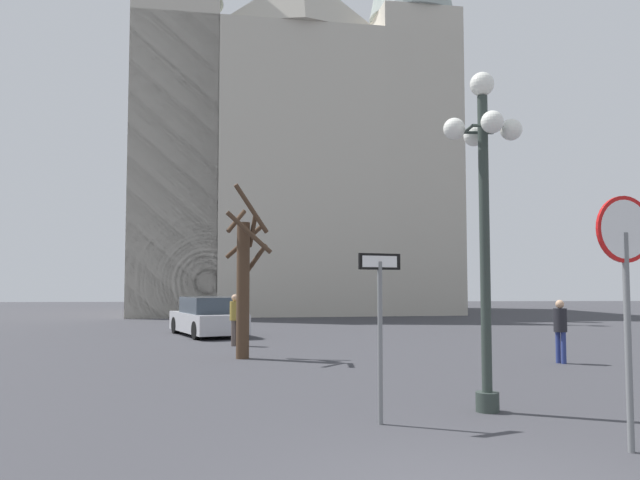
{
  "coord_description": "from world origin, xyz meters",
  "views": [
    {
      "loc": [
        -1.85,
        -5.74,
        2.0
      ],
      "look_at": [
        -0.43,
        18.71,
        3.61
      ],
      "focal_mm": 35.82,
      "sensor_mm": 36.0,
      "label": 1
    }
  ],
  "objects_px": {
    "one_way_arrow_sign": "(380,315)",
    "pedestrian_standing": "(235,315)",
    "stop_sign": "(626,270)",
    "cathedral": "(292,146)",
    "pedestrian_walking": "(560,325)",
    "parked_car_near_silver": "(208,317)",
    "street_lamp": "(484,188)",
    "bare_tree": "(244,279)"
  },
  "relations": [
    {
      "from": "cathedral",
      "to": "street_lamp",
      "type": "relative_size",
      "value": 6.23
    },
    {
      "from": "one_way_arrow_sign",
      "to": "pedestrian_standing",
      "type": "xyz_separation_m",
      "value": [
        -2.88,
        11.21,
        -0.56
      ]
    },
    {
      "from": "stop_sign",
      "to": "parked_car_near_silver",
      "type": "relative_size",
      "value": 0.63
    },
    {
      "from": "stop_sign",
      "to": "pedestrian_standing",
      "type": "relative_size",
      "value": 1.88
    },
    {
      "from": "one_way_arrow_sign",
      "to": "street_lamp",
      "type": "xyz_separation_m",
      "value": [
        1.78,
        0.77,
        1.95
      ]
    },
    {
      "from": "parked_car_near_silver",
      "to": "stop_sign",
      "type": "bearing_deg",
      "value": -67.67
    },
    {
      "from": "pedestrian_standing",
      "to": "one_way_arrow_sign",
      "type": "bearing_deg",
      "value": -75.58
    },
    {
      "from": "stop_sign",
      "to": "bare_tree",
      "type": "height_order",
      "value": "bare_tree"
    },
    {
      "from": "one_way_arrow_sign",
      "to": "pedestrian_walking",
      "type": "xyz_separation_m",
      "value": [
        5.46,
        6.41,
        -0.59
      ]
    },
    {
      "from": "stop_sign",
      "to": "pedestrian_walking",
      "type": "relative_size",
      "value": 1.95
    },
    {
      "from": "cathedral",
      "to": "parked_car_near_silver",
      "type": "relative_size",
      "value": 6.92
    },
    {
      "from": "one_way_arrow_sign",
      "to": "pedestrian_walking",
      "type": "bearing_deg",
      "value": 49.58
    },
    {
      "from": "parked_car_near_silver",
      "to": "one_way_arrow_sign",
      "type": "bearing_deg",
      "value": -74.57
    },
    {
      "from": "one_way_arrow_sign",
      "to": "bare_tree",
      "type": "relative_size",
      "value": 0.53
    },
    {
      "from": "parked_car_near_silver",
      "to": "pedestrian_standing",
      "type": "xyz_separation_m",
      "value": [
        1.29,
        -3.89,
        0.29
      ]
    },
    {
      "from": "one_way_arrow_sign",
      "to": "bare_tree",
      "type": "bearing_deg",
      "value": 106.97
    },
    {
      "from": "stop_sign",
      "to": "one_way_arrow_sign",
      "type": "bearing_deg",
      "value": 148.74
    },
    {
      "from": "cathedral",
      "to": "pedestrian_standing",
      "type": "distance_m",
      "value": 24.01
    },
    {
      "from": "bare_tree",
      "to": "pedestrian_walking",
      "type": "xyz_separation_m",
      "value": [
        7.86,
        -1.45,
        -1.16
      ]
    },
    {
      "from": "stop_sign",
      "to": "street_lamp",
      "type": "bearing_deg",
      "value": 111.13
    },
    {
      "from": "pedestrian_walking",
      "to": "stop_sign",
      "type": "bearing_deg",
      "value": -108.84
    },
    {
      "from": "street_lamp",
      "to": "bare_tree",
      "type": "distance_m",
      "value": 8.36
    },
    {
      "from": "stop_sign",
      "to": "bare_tree",
      "type": "bearing_deg",
      "value": 118.25
    },
    {
      "from": "pedestrian_standing",
      "to": "stop_sign",
      "type": "bearing_deg",
      "value": -66.48
    },
    {
      "from": "stop_sign",
      "to": "cathedral",
      "type": "bearing_deg",
      "value": 95.84
    },
    {
      "from": "parked_car_near_silver",
      "to": "pedestrian_walking",
      "type": "xyz_separation_m",
      "value": [
        9.63,
        -8.69,
        0.26
      ]
    },
    {
      "from": "stop_sign",
      "to": "street_lamp",
      "type": "xyz_separation_m",
      "value": [
        -0.93,
        2.41,
        1.34
      ]
    },
    {
      "from": "stop_sign",
      "to": "parked_car_near_silver",
      "type": "bearing_deg",
      "value": 112.33
    },
    {
      "from": "cathedral",
      "to": "pedestrian_walking",
      "type": "xyz_separation_m",
      "value": [
        6.28,
        -26.52,
        -10.08
      ]
    },
    {
      "from": "street_lamp",
      "to": "pedestrian_walking",
      "type": "height_order",
      "value": "street_lamp"
    },
    {
      "from": "cathedral",
      "to": "one_way_arrow_sign",
      "type": "bearing_deg",
      "value": -88.57
    },
    {
      "from": "stop_sign",
      "to": "one_way_arrow_sign",
      "type": "xyz_separation_m",
      "value": [
        -2.71,
        1.65,
        -0.61
      ]
    },
    {
      "from": "cathedral",
      "to": "parked_car_near_silver",
      "type": "height_order",
      "value": "cathedral"
    },
    {
      "from": "stop_sign",
      "to": "pedestrian_standing",
      "type": "distance_m",
      "value": 14.07
    },
    {
      "from": "pedestrian_walking",
      "to": "street_lamp",
      "type": "bearing_deg",
      "value": -123.11
    },
    {
      "from": "cathedral",
      "to": "stop_sign",
      "type": "bearing_deg",
      "value": -84.16
    },
    {
      "from": "street_lamp",
      "to": "parked_car_near_silver",
      "type": "distance_m",
      "value": 15.77
    },
    {
      "from": "one_way_arrow_sign",
      "to": "pedestrian_standing",
      "type": "height_order",
      "value": "one_way_arrow_sign"
    },
    {
      "from": "parked_car_near_silver",
      "to": "pedestrian_standing",
      "type": "relative_size",
      "value": 2.99
    },
    {
      "from": "cathedral",
      "to": "bare_tree",
      "type": "distance_m",
      "value": 26.65
    },
    {
      "from": "street_lamp",
      "to": "bare_tree",
      "type": "relative_size",
      "value": 1.18
    },
    {
      "from": "one_way_arrow_sign",
      "to": "parked_car_near_silver",
      "type": "height_order",
      "value": "one_way_arrow_sign"
    }
  ]
}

